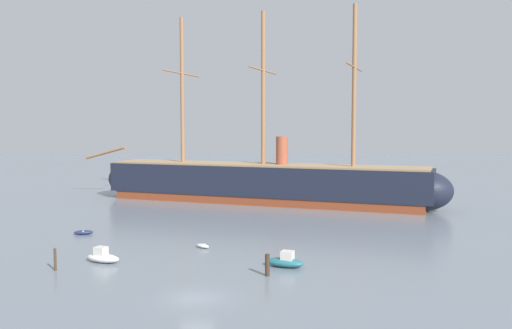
% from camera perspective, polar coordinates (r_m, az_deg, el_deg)
% --- Properties ---
extents(ground_plane, '(400.00, 400.00, 0.00)m').
position_cam_1_polar(ground_plane, '(42.18, -6.24, -13.79)').
color(ground_plane, slate).
extents(tall_ship, '(63.12, 27.25, 31.62)m').
position_cam_1_polar(tall_ship, '(90.71, 0.75, -1.87)').
color(tall_ship, brown).
rests_on(tall_ship, ground).
extents(motorboat_foreground_left, '(3.82, 2.69, 1.48)m').
position_cam_1_polar(motorboat_foreground_left, '(54.07, -15.80, -9.32)').
color(motorboat_foreground_left, silver).
rests_on(motorboat_foreground_left, ground).
extents(motorboat_foreground_right, '(3.89, 2.68, 1.51)m').
position_cam_1_polar(motorboat_foreground_right, '(50.50, 3.08, -10.12)').
color(motorboat_foreground_right, '#236670').
rests_on(motorboat_foreground_right, ground).
extents(dinghy_near_centre, '(1.83, 1.78, 0.42)m').
position_cam_1_polar(dinghy_near_centre, '(58.36, -5.61, -8.50)').
color(dinghy_near_centre, silver).
rests_on(dinghy_near_centre, ground).
extents(dinghy_mid_left, '(2.39, 1.46, 0.53)m').
position_cam_1_polar(dinghy_mid_left, '(68.04, -17.66, -6.81)').
color(dinghy_mid_left, '#1E284C').
rests_on(dinghy_mid_left, ground).
extents(motorboat_far_right, '(3.55, 3.88, 1.57)m').
position_cam_1_polar(motorboat_far_right, '(96.25, 15.05, -3.40)').
color(motorboat_far_right, '#7FB2D6').
rests_on(motorboat_far_right, ground).
extents(sailboat_distant_centre, '(3.49, 1.75, 4.36)m').
position_cam_1_polar(sailboat_distant_centre, '(104.11, -2.10, -2.80)').
color(sailboat_distant_centre, '#236670').
rests_on(sailboat_distant_centre, ground).
extents(mooring_piling_nearest, '(0.40, 0.40, 1.91)m').
position_cam_1_polar(mooring_piling_nearest, '(47.48, 1.20, -10.51)').
color(mooring_piling_nearest, '#382B1E').
rests_on(mooring_piling_nearest, ground).
extents(mooring_piling_left_pair, '(0.24, 0.24, 2.00)m').
position_cam_1_polar(mooring_piling_left_pair, '(52.31, -20.34, -9.34)').
color(mooring_piling_left_pair, '#423323').
rests_on(mooring_piling_left_pair, ground).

